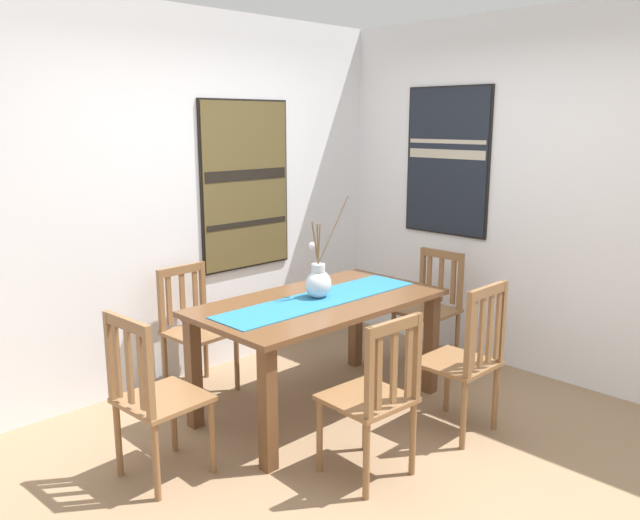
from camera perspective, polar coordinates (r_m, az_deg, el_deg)
ground_plane at (r=3.94m, az=5.07°, el=-16.99°), size 6.40×6.40×0.03m
wall_back at (r=4.88m, az=-11.50°, el=5.50°), size 6.40×0.12×2.70m
wall_side at (r=5.03m, az=19.36°, el=5.25°), size 0.12×6.40×2.70m
dining_table at (r=4.23m, az=-0.04°, el=-5.09°), size 1.66×0.89×0.76m
table_runner at (r=4.19m, az=-0.04°, el=-3.51°), size 1.53×0.36×0.01m
centerpiece_vase at (r=4.20m, az=-0.16°, el=-1.94°), size 0.25×0.20×0.68m
chair_0 at (r=4.05m, az=12.84°, el=-8.45°), size 0.42×0.42×0.97m
chair_1 at (r=3.58m, az=-14.59°, el=-11.61°), size 0.45×0.45×0.94m
chair_2 at (r=5.16m, az=9.80°, el=-4.08°), size 0.43×0.43×0.90m
chair_3 at (r=3.49m, az=4.85°, el=-11.94°), size 0.44×0.44×0.93m
chair_4 at (r=4.67m, az=-11.07°, el=-5.90°), size 0.44×0.44×0.90m
painting_on_back_wall at (r=5.09m, az=-6.67°, el=6.62°), size 0.84×0.05×1.32m
painting_on_side_wall at (r=5.37m, az=11.28°, el=8.61°), size 0.05×0.79×1.20m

